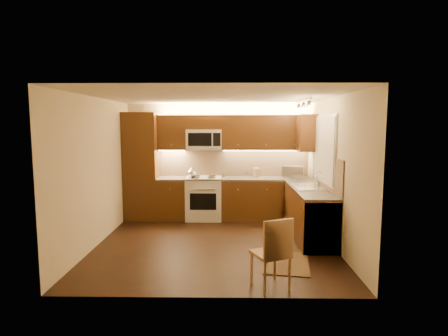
{
  "coord_description": "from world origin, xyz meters",
  "views": [
    {
      "loc": [
        0.26,
        -6.13,
        2.04
      ],
      "look_at": [
        0.15,
        0.55,
        1.25
      ],
      "focal_mm": 29.38,
      "sensor_mm": 36.0,
      "label": 1
    }
  ],
  "objects_px": {
    "soap_bottle": "(317,179)",
    "dining_chair": "(270,252)",
    "stove": "(204,198)",
    "kettle": "(192,172)",
    "toaster_oven": "(293,172)",
    "sink": "(308,183)",
    "knife_block": "(256,173)",
    "microwave": "(204,140)"
  },
  "relations": [
    {
      "from": "kettle",
      "to": "dining_chair",
      "type": "xyz_separation_m",
      "value": [
        1.32,
        -3.28,
        -0.58
      ]
    },
    {
      "from": "sink",
      "to": "knife_block",
      "type": "distance_m",
      "value": 1.52
    },
    {
      "from": "dining_chair",
      "to": "stove",
      "type": "bearing_deg",
      "value": 83.49
    },
    {
      "from": "stove",
      "to": "sink",
      "type": "distance_m",
      "value": 2.35
    },
    {
      "from": "sink",
      "to": "soap_bottle",
      "type": "relative_size",
      "value": 4.42
    },
    {
      "from": "sink",
      "to": "knife_block",
      "type": "xyz_separation_m",
      "value": [
        -0.86,
        1.25,
        0.03
      ]
    },
    {
      "from": "microwave",
      "to": "dining_chair",
      "type": "bearing_deg",
      "value": -73.08
    },
    {
      "from": "toaster_oven",
      "to": "knife_block",
      "type": "distance_m",
      "value": 0.79
    },
    {
      "from": "knife_block",
      "to": "soap_bottle",
      "type": "relative_size",
      "value": 1.06
    },
    {
      "from": "kettle",
      "to": "toaster_oven",
      "type": "distance_m",
      "value": 2.18
    },
    {
      "from": "kettle",
      "to": "toaster_oven",
      "type": "xyz_separation_m",
      "value": [
        2.18,
        0.14,
        -0.01
      ]
    },
    {
      "from": "sink",
      "to": "knife_block",
      "type": "bearing_deg",
      "value": 124.58
    },
    {
      "from": "knife_block",
      "to": "soap_bottle",
      "type": "bearing_deg",
      "value": -58.4
    },
    {
      "from": "microwave",
      "to": "sink",
      "type": "xyz_separation_m",
      "value": [
        2.0,
        -1.26,
        -0.74
      ]
    },
    {
      "from": "stove",
      "to": "toaster_oven",
      "type": "height_order",
      "value": "toaster_oven"
    },
    {
      "from": "sink",
      "to": "kettle",
      "type": "distance_m",
      "value": 2.48
    },
    {
      "from": "kettle",
      "to": "dining_chair",
      "type": "relative_size",
      "value": 0.26
    },
    {
      "from": "toaster_oven",
      "to": "dining_chair",
      "type": "distance_m",
      "value": 3.57
    },
    {
      "from": "stove",
      "to": "toaster_oven",
      "type": "bearing_deg",
      "value": 1.39
    },
    {
      "from": "kettle",
      "to": "dining_chair",
      "type": "bearing_deg",
      "value": -75.96
    },
    {
      "from": "stove",
      "to": "dining_chair",
      "type": "distance_m",
      "value": 3.54
    },
    {
      "from": "stove",
      "to": "sink",
      "type": "height_order",
      "value": "sink"
    },
    {
      "from": "stove",
      "to": "soap_bottle",
      "type": "bearing_deg",
      "value": -19.17
    },
    {
      "from": "microwave",
      "to": "stove",
      "type": "bearing_deg",
      "value": -90.0
    },
    {
      "from": "microwave",
      "to": "toaster_oven",
      "type": "relative_size",
      "value": 1.73
    },
    {
      "from": "knife_block",
      "to": "microwave",
      "type": "bearing_deg",
      "value": 160.7
    },
    {
      "from": "kettle",
      "to": "knife_block",
      "type": "distance_m",
      "value": 1.41
    },
    {
      "from": "toaster_oven",
      "to": "microwave",
      "type": "bearing_deg",
      "value": -167.45
    },
    {
      "from": "soap_bottle",
      "to": "dining_chair",
      "type": "height_order",
      "value": "soap_bottle"
    },
    {
      "from": "stove",
      "to": "kettle",
      "type": "distance_m",
      "value": 0.64
    },
    {
      "from": "microwave",
      "to": "kettle",
      "type": "bearing_deg",
      "value": -137.39
    },
    {
      "from": "microwave",
      "to": "kettle",
      "type": "xyz_separation_m",
      "value": [
        -0.25,
        -0.23,
        -0.68
      ]
    },
    {
      "from": "kettle",
      "to": "soap_bottle",
      "type": "xyz_separation_m",
      "value": [
        2.49,
        -0.68,
        -0.04
      ]
    },
    {
      "from": "sink",
      "to": "toaster_oven",
      "type": "xyz_separation_m",
      "value": [
        -0.07,
        1.17,
        0.06
      ]
    },
    {
      "from": "sink",
      "to": "soap_bottle",
      "type": "xyz_separation_m",
      "value": [
        0.24,
        0.35,
        0.02
      ]
    },
    {
      "from": "sink",
      "to": "dining_chair",
      "type": "distance_m",
      "value": 2.49
    },
    {
      "from": "microwave",
      "to": "soap_bottle",
      "type": "bearing_deg",
      "value": -22.19
    },
    {
      "from": "sink",
      "to": "soap_bottle",
      "type": "height_order",
      "value": "soap_bottle"
    },
    {
      "from": "stove",
      "to": "kettle",
      "type": "bearing_deg",
      "value": -158.91
    },
    {
      "from": "soap_bottle",
      "to": "microwave",
      "type": "bearing_deg",
      "value": 160.46
    },
    {
      "from": "stove",
      "to": "toaster_oven",
      "type": "distance_m",
      "value": 2.01
    },
    {
      "from": "soap_bottle",
      "to": "dining_chair",
      "type": "distance_m",
      "value": 2.9
    }
  ]
}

